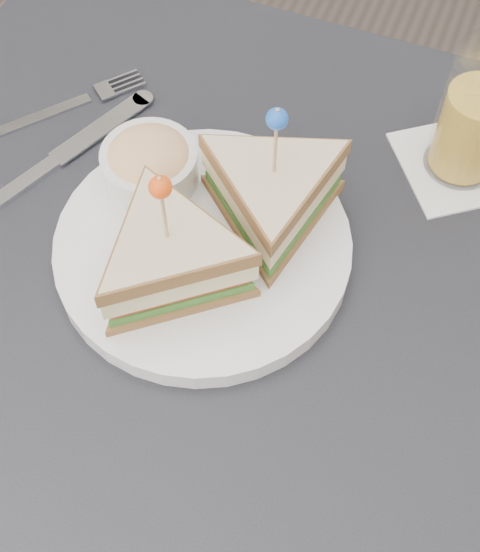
% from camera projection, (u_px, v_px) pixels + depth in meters
% --- Properties ---
extents(ground_plane, '(3.50, 3.50, 0.00)m').
position_uv_depth(ground_plane, '(232.00, 525.00, 1.32)').
color(ground_plane, '#3F3833').
extents(table, '(0.80, 0.80, 0.75)m').
position_uv_depth(table, '(227.00, 349.00, 0.75)').
color(table, black).
rests_on(table, ground).
extents(plate_meal, '(0.32, 0.32, 0.16)m').
position_uv_depth(plate_meal, '(210.00, 224.00, 0.68)').
color(plate_meal, white).
rests_on(plate_meal, table).
extents(cutlery_fork, '(0.13, 0.15, 0.01)m').
position_uv_depth(cutlery_fork, '(75.00, 103.00, 0.82)').
color(cutlery_fork, silver).
rests_on(cutlery_fork, table).
extents(cutlery_knife, '(0.10, 0.21, 0.01)m').
position_uv_depth(cutlery_knife, '(63.00, 155.00, 0.78)').
color(cutlery_knife, silver).
rests_on(cutlery_knife, table).
extents(drink_set, '(0.16, 0.16, 0.14)m').
position_uv_depth(drink_set, '(474.00, 120.00, 0.72)').
color(drink_set, white).
rests_on(drink_set, table).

